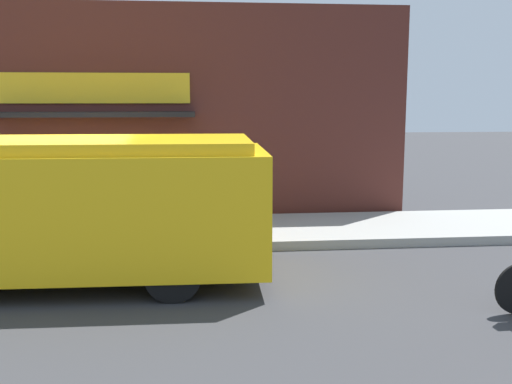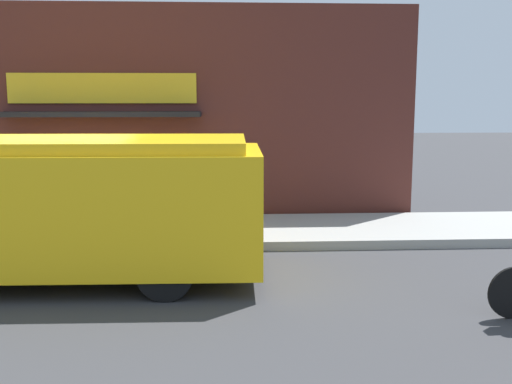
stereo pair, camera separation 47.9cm
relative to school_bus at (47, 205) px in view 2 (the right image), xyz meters
name	(u,v)px [view 2 (the right image)]	position (x,y,z in m)	size (l,w,h in m)	color
ground_plane	(62,255)	(-0.21, 1.38, -1.11)	(70.00, 70.00, 0.00)	#38383A
sidewalk	(79,233)	(-0.21, 2.65, -1.03)	(28.00, 2.55, 0.17)	#999993
storefront	(91,115)	(-0.19, 4.14, 1.22)	(13.99, 0.91, 4.65)	#4C231E
school_bus	(47,205)	(0.00, 0.00, 0.00)	(6.96, 2.94, 2.10)	yellow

